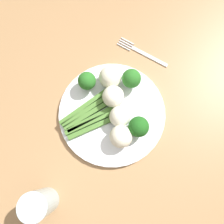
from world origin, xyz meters
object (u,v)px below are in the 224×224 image
at_px(broccoli_near_center, 131,79).
at_px(water_glass, 40,204).
at_px(cauliflower_back, 110,77).
at_px(plate, 112,113).
at_px(asparagus_bundle, 90,116).
at_px(cauliflower_right, 120,117).
at_px(cauliflower_mid, 121,137).
at_px(fork, 142,53).
at_px(cauliflower_back_right, 113,96).
at_px(dining_table, 97,127).
at_px(broccoli_outer_edge, 87,81).
at_px(broccoli_left, 139,127).

bearing_deg(broccoli_near_center, water_glass, 162.58).
bearing_deg(cauliflower_back, plate, -159.46).
height_order(asparagus_bundle, cauliflower_back, cauliflower_back).
bearing_deg(plate, cauliflower_right, -113.52).
xyz_separation_m(cauliflower_mid, fork, (0.27, 0.01, -0.04)).
height_order(cauliflower_back_right, water_glass, water_glass).
relative_size(dining_table, broccoli_near_center, 18.59).
relative_size(asparagus_bundle, broccoli_outer_edge, 2.74).
bearing_deg(broccoli_left, water_glass, 145.34).
relative_size(broccoli_left, cauliflower_right, 1.17).
bearing_deg(water_glass, cauliflower_right, -24.14).
bearing_deg(broccoli_near_center, broccoli_left, -155.72).
distance_m(dining_table, broccoli_near_center, 0.22).
distance_m(fork, water_glass, 0.49).
bearing_deg(water_glass, plate, -18.60).
xyz_separation_m(fork, water_glass, (-0.48, 0.12, 0.05)).
distance_m(dining_table, cauliflower_mid, 0.18).
bearing_deg(cauliflower_back_right, broccoli_outer_edge, 76.82).
bearing_deg(asparagus_bundle, dining_table, -53.62).
height_order(cauliflower_back, water_glass, water_glass).
relative_size(broccoli_outer_edge, cauliflower_mid, 1.02).
bearing_deg(cauliflower_back_right, dining_table, 152.37).
xyz_separation_m(cauliflower_right, cauliflower_mid, (-0.05, -0.02, 0.00)).
distance_m(asparagus_bundle, cauliflower_back, 0.12).
distance_m(asparagus_bundle, cauliflower_back_right, 0.08).
bearing_deg(cauliflower_back_right, broccoli_left, -124.75).
height_order(broccoli_near_center, broccoli_outer_edge, broccoli_near_center).
height_order(dining_table, asparagus_bundle, asparagus_bundle).
relative_size(dining_table, cauliflower_right, 21.17).
bearing_deg(cauliflower_right, broccoli_left, -104.13).
distance_m(broccoli_near_center, cauliflower_back, 0.06).
xyz_separation_m(asparagus_bundle, broccoli_outer_edge, (0.08, 0.03, 0.03)).
bearing_deg(fork, cauliflower_back, 76.56).
xyz_separation_m(asparagus_bundle, cauliflower_right, (0.02, -0.08, 0.02)).
relative_size(plate, broccoli_near_center, 4.62).
distance_m(plate, broccoli_left, 0.09).
bearing_deg(broccoli_outer_edge, dining_table, -151.81).
distance_m(broccoli_outer_edge, fork, 0.20).
distance_m(asparagus_bundle, broccoli_left, 0.14).
height_order(asparagus_bundle, cauliflower_back_right, cauliflower_back_right).
distance_m(dining_table, water_glass, 0.29).
bearing_deg(water_glass, asparagus_bundle, -8.88).
bearing_deg(broccoli_outer_edge, asparagus_bundle, -157.35).
distance_m(dining_table, cauliflower_back, 0.20).
bearing_deg(broccoli_left, cauliflower_mid, 135.49).
relative_size(plate, cauliflower_back, 4.75).
bearing_deg(fork, broccoli_near_center, 100.56).
xyz_separation_m(broccoli_outer_edge, fork, (0.15, -0.12, -0.05)).
bearing_deg(cauliflower_back, cauliflower_right, -149.35).
bearing_deg(cauliflower_back_right, cauliflower_mid, -151.96).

